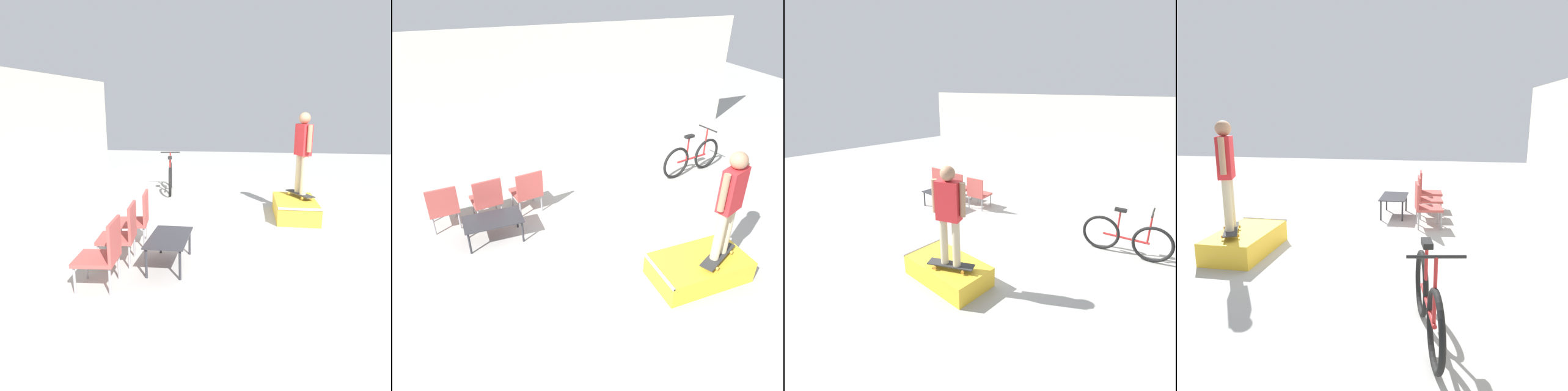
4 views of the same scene
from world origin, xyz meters
TOP-DOWN VIEW (x-y plane):
  - ground_plane at (0.00, 0.00)m, footprint 24.00×24.00m
  - skate_ramp_box at (1.14, -0.97)m, footprint 1.48×0.83m
  - skateboard_on_ramp at (1.35, -1.08)m, footprint 0.79×0.53m
  - person_skater at (1.35, -1.08)m, footprint 0.54×0.32m
  - coffee_table at (-1.60, 1.14)m, footprint 1.00×0.56m
  - patio_chair_left at (-2.37, 1.83)m, footprint 0.56×0.56m
  - patio_chair_center at (-1.59, 1.83)m, footprint 0.58×0.58m
  - patio_chair_right at (-0.82, 1.83)m, footprint 0.59×0.59m
  - bicycle at (3.09, 2.04)m, footprint 1.68×0.52m

SIDE VIEW (x-z plane):
  - ground_plane at x=0.00m, z-range 0.00..0.00m
  - skate_ramp_box at x=1.14m, z-range -0.01..0.38m
  - coffee_table at x=-1.60m, z-range 0.17..0.61m
  - bicycle at x=3.09m, z-range -0.12..0.91m
  - skateboard_on_ramp at x=1.35m, z-range 0.41..0.48m
  - patio_chair_left at x=-2.37m, z-range 0.03..0.93m
  - patio_chair_center at x=-1.59m, z-range 0.03..0.93m
  - patio_chair_right at x=-0.82m, z-range 0.03..0.93m
  - person_skater at x=1.35m, z-range 0.61..2.28m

